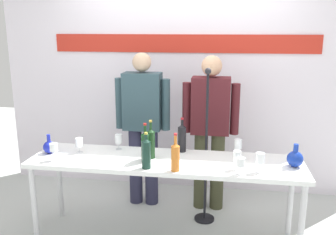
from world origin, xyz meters
The scene contains 19 objects.
back_wall centered at (0.00, 1.24, 1.50)m, with size 4.25×0.11×3.00m.
display_table centered at (0.00, 0.00, 0.70)m, with size 2.36×0.61×0.77m.
decanter_blue_left centered at (-1.07, 0.00, 0.83)m, with size 0.11×0.11×0.18m.
decanter_blue_right centered at (1.08, 0.00, 0.84)m, with size 0.13×0.13×0.19m.
presenter_left centered at (-0.35, 0.68, 0.93)m, with size 0.58×0.22×1.64m.
presenter_right centered at (0.35, 0.68, 0.92)m, with size 0.58×0.22×1.62m.
wine_bottle_0 centered at (0.12, 0.24, 0.90)m, with size 0.08×0.08×0.32m.
wine_bottle_1 centered at (-0.12, -0.22, 0.90)m, with size 0.07×0.07×0.30m.
wine_bottle_2 centered at (-0.16, -0.07, 0.91)m, with size 0.07×0.07×0.34m.
wine_bottle_3 centered at (-0.13, 0.02, 0.91)m, with size 0.07×0.07×0.34m.
wine_bottle_4 centered at (0.12, -0.24, 0.89)m, with size 0.07×0.07×0.31m.
wine_glass_left_0 centered at (-0.94, -0.17, 0.88)m, with size 0.07×0.07×0.15m.
wine_glass_left_1 centered at (-0.48, 0.20, 0.87)m, with size 0.07×0.07×0.15m.
wine_glass_left_2 centered at (-0.80, 0.05, 0.86)m, with size 0.07×0.07×0.14m.
wine_glass_right_0 centered at (0.63, -0.23, 0.86)m, with size 0.07×0.07×0.13m.
wine_glass_right_1 centered at (0.61, -0.14, 0.88)m, with size 0.06×0.06×0.16m.
wine_glass_right_2 centered at (0.62, 0.16, 0.88)m, with size 0.07×0.07×0.16m.
wine_glass_right_3 centered at (0.78, -0.16, 0.88)m, with size 0.07×0.07×0.16m.
microphone_stand centered at (0.33, 0.40, 0.51)m, with size 0.20×0.20×1.52m.
Camera 1 is at (0.50, -2.97, 1.88)m, focal length 39.34 mm.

